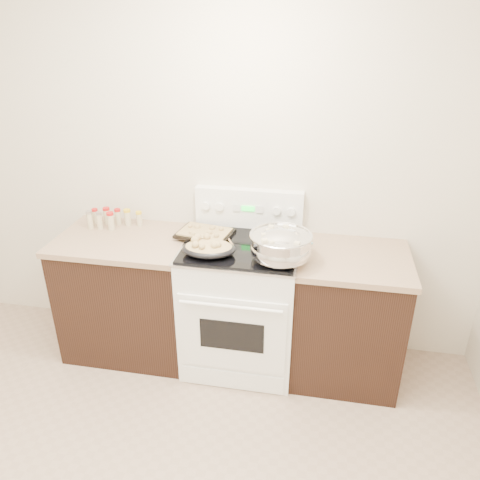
# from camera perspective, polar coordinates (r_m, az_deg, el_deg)

# --- Properties ---
(room_shell) EXTENTS (4.10, 3.60, 2.75)m
(room_shell) POSITION_cam_1_polar(r_m,az_deg,el_deg) (1.67, -20.94, 2.56)
(room_shell) COLOR beige
(room_shell) RESTS_ON ground
(counter_left) EXTENTS (0.93, 0.67, 0.92)m
(counter_left) POSITION_cam_1_polar(r_m,az_deg,el_deg) (3.56, -13.17, -6.34)
(counter_left) COLOR black
(counter_left) RESTS_ON ground
(counter_right) EXTENTS (0.73, 0.67, 0.92)m
(counter_right) POSITION_cam_1_polar(r_m,az_deg,el_deg) (3.31, 12.89, -9.00)
(counter_right) COLOR black
(counter_right) RESTS_ON ground
(kitchen_range) EXTENTS (0.78, 0.73, 1.22)m
(kitchen_range) POSITION_cam_1_polar(r_m,az_deg,el_deg) (3.32, 0.17, -7.55)
(kitchen_range) COLOR white
(kitchen_range) RESTS_ON ground
(mixing_bowl) EXTENTS (0.43, 0.43, 0.23)m
(mixing_bowl) POSITION_cam_1_polar(r_m,az_deg,el_deg) (2.87, 4.98, -0.81)
(mixing_bowl) COLOR silver
(mixing_bowl) RESTS_ON kitchen_range
(roasting_pan) EXTENTS (0.36, 0.27, 0.11)m
(roasting_pan) POSITION_cam_1_polar(r_m,az_deg,el_deg) (2.94, -3.86, -0.96)
(roasting_pan) COLOR black
(roasting_pan) RESTS_ON kitchen_range
(baking_sheet) EXTENTS (0.40, 0.31, 0.06)m
(baking_sheet) POSITION_cam_1_polar(r_m,az_deg,el_deg) (3.22, -4.31, 0.92)
(baking_sheet) COLOR black
(baking_sheet) RESTS_ON kitchen_range
(wooden_spoon) EXTENTS (0.14, 0.25, 0.04)m
(wooden_spoon) POSITION_cam_1_polar(r_m,az_deg,el_deg) (3.08, -2.12, -0.38)
(wooden_spoon) COLOR tan
(wooden_spoon) RESTS_ON kitchen_range
(blue_ladle) EXTENTS (0.25, 0.18, 0.10)m
(blue_ladle) POSITION_cam_1_polar(r_m,az_deg,el_deg) (2.96, 5.10, -1.10)
(blue_ladle) COLOR #80B7BF
(blue_ladle) RESTS_ON kitchen_range
(spice_jars) EXTENTS (0.38, 0.15, 0.13)m
(spice_jars) POSITION_cam_1_polar(r_m,az_deg,el_deg) (3.52, -15.46, 2.60)
(spice_jars) COLOR #BFB28C
(spice_jars) RESTS_ON counter_left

